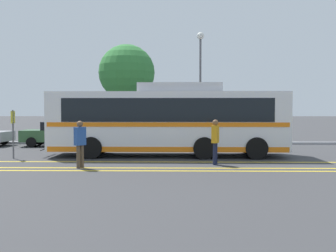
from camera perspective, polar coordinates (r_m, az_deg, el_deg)
name	(u,v)px	position (r m, az deg, el deg)	size (l,w,h in m)	color
ground_plane	(198,155)	(19.44, 4.41, -4.19)	(220.00, 220.00, 0.00)	#38383A
lane_strip_0	(167,162)	(16.76, -0.12, -5.24)	(0.20, 31.09, 0.01)	gold
lane_strip_1	(166,168)	(15.04, -0.25, -6.11)	(0.20, 31.09, 0.01)	gold
lane_strip_2	(166,171)	(14.35, -0.31, -6.53)	(0.20, 31.09, 0.01)	gold
curb_strip	(170,143)	(25.30, 0.24, -2.48)	(39.09, 0.36, 0.15)	#99999E
transit_bus	(168,120)	(18.81, 0.05, 0.95)	(11.44, 2.87, 3.46)	silver
parked_car_1	(57,134)	(24.91, -15.88, -1.10)	(4.06, 1.95, 1.49)	#335B33
pedestrian_0	(80,141)	(15.31, -12.65, -2.14)	(0.44, 0.46, 1.80)	brown
pedestrian_1	(215,139)	(15.95, 6.87, -1.85)	(0.35, 0.47, 1.83)	#191E38
bus_stop_sign	(13,128)	(19.14, -21.57, -0.24)	(0.07, 0.40, 2.21)	#59595E
street_lamp	(200,67)	(26.32, 4.72, 8.51)	(0.47, 0.47, 7.32)	#59595E
tree_0	(127,73)	(29.95, -6.01, 7.69)	(4.21, 4.21, 7.11)	#513823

